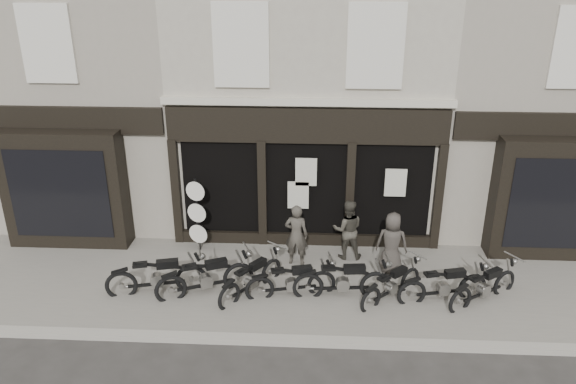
{
  "coord_description": "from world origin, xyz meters",
  "views": [
    {
      "loc": [
        0.23,
        -10.69,
        7.35
      ],
      "look_at": [
        -0.4,
        1.6,
        2.19
      ],
      "focal_mm": 35.0,
      "sensor_mm": 36.0,
      "label": 1
    }
  ],
  "objects_px": {
    "motorcycle_1": "(206,280)",
    "motorcycle_2": "(252,281)",
    "motorcycle_7": "(484,289)",
    "advert_sign_post": "(197,218)",
    "man_left": "(296,235)",
    "motorcycle_0": "(158,279)",
    "motorcycle_4": "(343,283)",
    "motorcycle_5": "(392,287)",
    "man_centre": "(348,230)",
    "man_right": "(392,243)",
    "motorcycle_3": "(292,284)",
    "motorcycle_6": "(444,288)"
  },
  "relations": [
    {
      "from": "motorcycle_1",
      "to": "motorcycle_6",
      "type": "xyz_separation_m",
      "value": [
        5.44,
        0.0,
        -0.03
      ]
    },
    {
      "from": "motorcycle_0",
      "to": "motorcycle_6",
      "type": "bearing_deg",
      "value": -13.62
    },
    {
      "from": "motorcycle_6",
      "to": "motorcycle_0",
      "type": "bearing_deg",
      "value": 166.59
    },
    {
      "from": "man_left",
      "to": "man_right",
      "type": "xyz_separation_m",
      "value": [
        2.34,
        -0.29,
        -0.02
      ]
    },
    {
      "from": "man_right",
      "to": "advert_sign_post",
      "type": "relative_size",
      "value": 0.73
    },
    {
      "from": "motorcycle_3",
      "to": "man_right",
      "type": "xyz_separation_m",
      "value": [
        2.39,
        1.17,
        0.51
      ]
    },
    {
      "from": "motorcycle_5",
      "to": "motorcycle_6",
      "type": "height_order",
      "value": "motorcycle_6"
    },
    {
      "from": "motorcycle_1",
      "to": "man_left",
      "type": "height_order",
      "value": "man_left"
    },
    {
      "from": "motorcycle_2",
      "to": "man_left",
      "type": "bearing_deg",
      "value": 0.84
    },
    {
      "from": "motorcycle_7",
      "to": "man_right",
      "type": "xyz_separation_m",
      "value": [
        -1.97,
        1.15,
        0.51
      ]
    },
    {
      "from": "motorcycle_1",
      "to": "motorcycle_2",
      "type": "height_order",
      "value": "motorcycle_1"
    },
    {
      "from": "motorcycle_5",
      "to": "man_left",
      "type": "relative_size",
      "value": 0.99
    },
    {
      "from": "motorcycle_5",
      "to": "man_right",
      "type": "height_order",
      "value": "man_right"
    },
    {
      "from": "man_centre",
      "to": "motorcycle_3",
      "type": "bearing_deg",
      "value": 52.68
    },
    {
      "from": "motorcycle_0",
      "to": "man_centre",
      "type": "distance_m",
      "value": 4.86
    },
    {
      "from": "motorcycle_1",
      "to": "man_centre",
      "type": "xyz_separation_m",
      "value": [
        3.33,
        1.84,
        0.47
      ]
    },
    {
      "from": "man_left",
      "to": "motorcycle_0",
      "type": "bearing_deg",
      "value": 32.33
    },
    {
      "from": "motorcycle_0",
      "to": "man_centre",
      "type": "relative_size",
      "value": 1.43
    },
    {
      "from": "advert_sign_post",
      "to": "motorcycle_1",
      "type": "bearing_deg",
      "value": -58.01
    },
    {
      "from": "motorcycle_3",
      "to": "motorcycle_2",
      "type": "bearing_deg",
      "value": 161.09
    },
    {
      "from": "motorcycle_6",
      "to": "motorcycle_7",
      "type": "bearing_deg",
      "value": -12.86
    },
    {
      "from": "motorcycle_2",
      "to": "advert_sign_post",
      "type": "distance_m",
      "value": 2.6
    },
    {
      "from": "man_right",
      "to": "motorcycle_2",
      "type": "bearing_deg",
      "value": 26.7
    },
    {
      "from": "motorcycle_4",
      "to": "motorcycle_5",
      "type": "relative_size",
      "value": 1.43
    },
    {
      "from": "motorcycle_5",
      "to": "advert_sign_post",
      "type": "relative_size",
      "value": 0.74
    },
    {
      "from": "motorcycle_3",
      "to": "motorcycle_6",
      "type": "bearing_deg",
      "value": -12.87
    },
    {
      "from": "motorcycle_7",
      "to": "motorcycle_1",
      "type": "bearing_deg",
      "value": 146.46
    },
    {
      "from": "motorcycle_7",
      "to": "advert_sign_post",
      "type": "relative_size",
      "value": 0.86
    },
    {
      "from": "motorcycle_4",
      "to": "motorcycle_7",
      "type": "bearing_deg",
      "value": -5.76
    },
    {
      "from": "man_centre",
      "to": "motorcycle_4",
      "type": "bearing_deg",
      "value": 83.41
    },
    {
      "from": "man_left",
      "to": "man_centre",
      "type": "bearing_deg",
      "value": -156.03
    },
    {
      "from": "motorcycle_7",
      "to": "advert_sign_post",
      "type": "bearing_deg",
      "value": 130.19
    },
    {
      "from": "motorcycle_5",
      "to": "man_left",
      "type": "xyz_separation_m",
      "value": [
        -2.24,
        1.43,
        0.55
      ]
    },
    {
      "from": "man_left",
      "to": "man_centre",
      "type": "relative_size",
      "value": 1.01
    },
    {
      "from": "motorcycle_4",
      "to": "motorcycle_7",
      "type": "relative_size",
      "value": 1.24
    },
    {
      "from": "motorcycle_1",
      "to": "advert_sign_post",
      "type": "height_order",
      "value": "advert_sign_post"
    },
    {
      "from": "motorcycle_5",
      "to": "motorcycle_7",
      "type": "height_order",
      "value": "motorcycle_7"
    },
    {
      "from": "motorcycle_2",
      "to": "motorcycle_6",
      "type": "bearing_deg",
      "value": -54.39
    },
    {
      "from": "motorcycle_1",
      "to": "motorcycle_5",
      "type": "xyz_separation_m",
      "value": [
        4.27,
        0.02,
        -0.07
      ]
    },
    {
      "from": "motorcycle_5",
      "to": "motorcycle_7",
      "type": "distance_m",
      "value": 2.07
    },
    {
      "from": "motorcycle_2",
      "to": "man_right",
      "type": "relative_size",
      "value": 1.13
    },
    {
      "from": "motorcycle_2",
      "to": "man_left",
      "type": "height_order",
      "value": "man_left"
    },
    {
      "from": "man_centre",
      "to": "advert_sign_post",
      "type": "relative_size",
      "value": 0.74
    },
    {
      "from": "motorcycle_4",
      "to": "motorcycle_6",
      "type": "bearing_deg",
      "value": -6.18
    },
    {
      "from": "motorcycle_4",
      "to": "advert_sign_post",
      "type": "bearing_deg",
      "value": 146.64
    },
    {
      "from": "motorcycle_1",
      "to": "motorcycle_2",
      "type": "bearing_deg",
      "value": -18.02
    },
    {
      "from": "motorcycle_1",
      "to": "motorcycle_5",
      "type": "relative_size",
      "value": 1.37
    },
    {
      "from": "motorcycle_2",
      "to": "motorcycle_3",
      "type": "height_order",
      "value": "motorcycle_3"
    },
    {
      "from": "motorcycle_1",
      "to": "motorcycle_5",
      "type": "bearing_deg",
      "value": -23.03
    },
    {
      "from": "man_left",
      "to": "man_centre",
      "type": "xyz_separation_m",
      "value": [
        1.3,
        0.39,
        -0.01
      ]
    }
  ]
}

